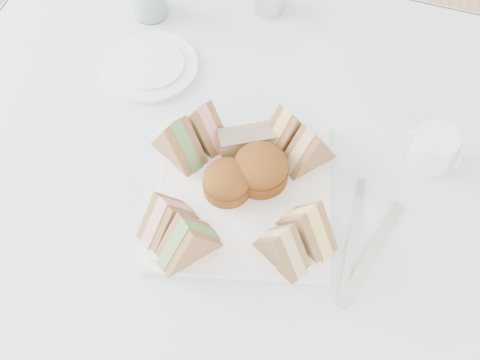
% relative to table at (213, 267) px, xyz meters
% --- Properties ---
extents(floor, '(4.00, 4.00, 0.00)m').
position_rel_table_xyz_m(floor, '(0.00, 0.00, -0.37)').
color(floor, '#9E7751').
rests_on(floor, ground).
extents(table, '(0.90, 0.90, 0.74)m').
position_rel_table_xyz_m(table, '(0.00, 0.00, 0.00)').
color(table, brown).
rests_on(table, floor).
extents(tablecloth, '(1.02, 1.02, 0.01)m').
position_rel_table_xyz_m(tablecloth, '(0.00, 0.00, 0.37)').
color(tablecloth, white).
rests_on(tablecloth, table).
extents(serving_plate, '(0.34, 0.34, 0.01)m').
position_rel_table_xyz_m(serving_plate, '(0.07, -0.03, 0.38)').
color(serving_plate, white).
rests_on(serving_plate, tablecloth).
extents(sandwich_fl_a, '(0.08, 0.10, 0.08)m').
position_rel_table_xyz_m(sandwich_fl_a, '(-0.01, -0.12, 0.43)').
color(sandwich_fl_a, brown).
rests_on(sandwich_fl_a, serving_plate).
extents(sandwich_fl_b, '(0.10, 0.10, 0.08)m').
position_rel_table_xyz_m(sandwich_fl_b, '(0.03, -0.14, 0.43)').
color(sandwich_fl_b, brown).
rests_on(sandwich_fl_b, serving_plate).
extents(sandwich_fr_a, '(0.10, 0.08, 0.08)m').
position_rel_table_xyz_m(sandwich_fr_a, '(0.19, -0.07, 0.43)').
color(sandwich_fr_a, brown).
rests_on(sandwich_fr_a, serving_plate).
extents(sandwich_fr_b, '(0.10, 0.08, 0.08)m').
position_rel_table_xyz_m(sandwich_fr_b, '(0.16, -0.11, 0.43)').
color(sandwich_fr_b, brown).
rests_on(sandwich_fr_b, serving_plate).
extents(sandwich_bl_a, '(0.11, 0.09, 0.09)m').
position_rel_table_xyz_m(sandwich_bl_a, '(-0.05, 0.01, 0.43)').
color(sandwich_bl_a, brown).
rests_on(sandwich_bl_a, serving_plate).
extents(sandwich_bl_b, '(0.10, 0.08, 0.08)m').
position_rel_table_xyz_m(sandwich_bl_b, '(-0.02, 0.06, 0.43)').
color(sandwich_bl_b, brown).
rests_on(sandwich_bl_b, serving_plate).
extents(sandwich_br_a, '(0.09, 0.10, 0.08)m').
position_rel_table_xyz_m(sandwich_br_a, '(0.15, 0.06, 0.43)').
color(sandwich_br_a, brown).
rests_on(sandwich_br_a, serving_plate).
extents(sandwich_br_b, '(0.09, 0.10, 0.08)m').
position_rel_table_xyz_m(sandwich_br_b, '(0.11, 0.09, 0.43)').
color(sandwich_br_b, brown).
rests_on(sandwich_br_b, serving_plate).
extents(scone_left, '(0.09, 0.09, 0.05)m').
position_rel_table_xyz_m(scone_left, '(0.05, -0.03, 0.41)').
color(scone_left, brown).
rests_on(scone_left, serving_plate).
extents(scone_right, '(0.12, 0.12, 0.06)m').
position_rel_table_xyz_m(scone_right, '(0.09, 0.01, 0.42)').
color(scone_right, brown).
rests_on(scone_right, serving_plate).
extents(pastry_slice, '(0.10, 0.08, 0.04)m').
position_rel_table_xyz_m(pastry_slice, '(0.05, 0.06, 0.41)').
color(pastry_slice, '#E9D57D').
rests_on(pastry_slice, serving_plate).
extents(side_plate, '(0.18, 0.18, 0.01)m').
position_rel_table_xyz_m(side_plate, '(-0.17, 0.18, 0.38)').
color(side_plate, white).
rests_on(side_plate, tablecloth).
extents(tea_strainer, '(0.09, 0.09, 0.04)m').
position_rel_table_xyz_m(tea_strainer, '(-0.01, 0.40, 0.40)').
color(tea_strainer, '#BCBDBE').
rests_on(tea_strainer, tablecloth).
extents(knife, '(0.07, 0.20, 0.00)m').
position_rel_table_xyz_m(knife, '(0.29, -0.06, 0.38)').
color(knife, '#BCBDBE').
rests_on(knife, tablecloth).
extents(fork, '(0.02, 0.18, 0.00)m').
position_rel_table_xyz_m(fork, '(0.25, -0.06, 0.38)').
color(fork, '#BCBDBE').
rests_on(fork, tablecloth).
extents(creamer_jug, '(0.08, 0.08, 0.06)m').
position_rel_table_xyz_m(creamer_jug, '(0.34, 0.14, 0.41)').
color(creamer_jug, white).
rests_on(creamer_jug, tablecloth).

